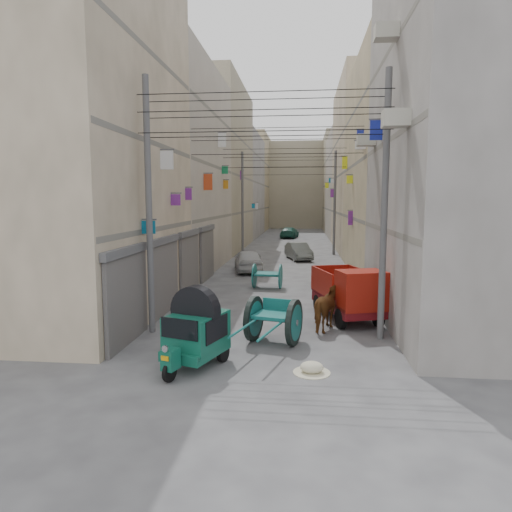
# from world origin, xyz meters

# --- Properties ---
(ground) EXTENTS (140.00, 140.00, 0.00)m
(ground) POSITION_xyz_m (0.00, 0.00, 0.00)
(ground) COLOR #414244
(ground) RESTS_ON ground
(building_row_left) EXTENTS (8.00, 62.00, 14.00)m
(building_row_left) POSITION_xyz_m (-8.00, 34.13, 6.46)
(building_row_left) COLOR beige
(building_row_left) RESTS_ON ground
(building_row_right) EXTENTS (8.00, 62.00, 14.00)m
(building_row_right) POSITION_xyz_m (8.00, 34.13, 6.46)
(building_row_right) COLOR #9F9995
(building_row_right) RESTS_ON ground
(end_cap_building) EXTENTS (22.00, 10.00, 13.00)m
(end_cap_building) POSITION_xyz_m (0.00, 66.00, 6.50)
(end_cap_building) COLOR gray
(end_cap_building) RESTS_ON ground
(shutters_left) EXTENTS (0.18, 14.40, 2.88)m
(shutters_left) POSITION_xyz_m (-3.92, 10.38, 1.49)
(shutters_left) COLOR #4C4C51
(shutters_left) RESTS_ON ground
(signboards) EXTENTS (8.22, 40.52, 5.67)m
(signboards) POSITION_xyz_m (-0.01, 21.66, 3.43)
(signboards) COLOR silver
(signboards) RESTS_ON ground
(ac_units) EXTENTS (0.70, 6.55, 3.35)m
(ac_units) POSITION_xyz_m (3.65, 7.67, 7.43)
(ac_units) COLOR #B0AD9E
(ac_units) RESTS_ON ground
(utility_poles) EXTENTS (7.40, 22.20, 8.00)m
(utility_poles) POSITION_xyz_m (0.00, 17.00, 4.00)
(utility_poles) COLOR #525255
(utility_poles) RESTS_ON ground
(overhead_cables) EXTENTS (7.40, 22.52, 1.12)m
(overhead_cables) POSITION_xyz_m (0.00, 14.40, 6.77)
(overhead_cables) COLOR black
(overhead_cables) RESTS_ON ground
(auto_rickshaw) EXTENTS (1.74, 2.34, 1.59)m
(auto_rickshaw) POSITION_xyz_m (-1.48, 3.15, 0.93)
(auto_rickshaw) COLOR black
(auto_rickshaw) RESTS_ON ground
(tonga_cart) EXTENTS (1.89, 3.20, 1.36)m
(tonga_cart) POSITION_xyz_m (0.37, 5.25, 0.71)
(tonga_cart) COLOR black
(tonga_cart) RESTS_ON ground
(mini_truck) EXTENTS (2.46, 3.71, 1.92)m
(mini_truck) POSITION_xyz_m (2.90, 7.88, 0.92)
(mini_truck) COLOR black
(mini_truck) RESTS_ON ground
(second_cart) EXTENTS (1.43, 1.29, 1.18)m
(second_cart) POSITION_xyz_m (-0.48, 13.73, 0.63)
(second_cart) COLOR #155D59
(second_cart) RESTS_ON ground
(feed_sack) EXTENTS (0.57, 0.46, 0.29)m
(feed_sack) POSITION_xyz_m (1.47, 2.97, 0.14)
(feed_sack) COLOR beige
(feed_sack) RESTS_ON ground
(horse) EXTENTS (1.32, 1.92, 1.49)m
(horse) POSITION_xyz_m (2.10, 6.77, 0.74)
(horse) COLOR maroon
(horse) RESTS_ON ground
(distant_car_white) EXTENTS (2.27, 4.12, 1.33)m
(distant_car_white) POSITION_xyz_m (-2.02, 18.82, 0.66)
(distant_car_white) COLOR beige
(distant_car_white) RESTS_ON ground
(distant_car_grey) EXTENTS (2.20, 3.87, 1.21)m
(distant_car_grey) POSITION_xyz_m (0.88, 24.69, 0.60)
(distant_car_grey) COLOR #575C59
(distant_car_grey) RESTS_ON ground
(distant_car_green) EXTENTS (2.24, 4.36, 1.21)m
(distant_car_green) POSITION_xyz_m (-0.36, 43.89, 0.61)
(distant_car_green) COLOR #1C5344
(distant_car_green) RESTS_ON ground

